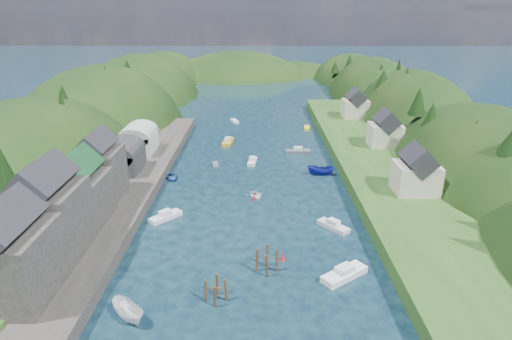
{
  "coord_description": "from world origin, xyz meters",
  "views": [
    {
      "loc": [
        0.39,
        -45.04,
        31.79
      ],
      "look_at": [
        0.0,
        28.0,
        4.0
      ],
      "focal_mm": 30.0,
      "sensor_mm": 36.0,
      "label": 1
    }
  ],
  "objects_px": {
    "channel_buoy_near": "(283,257)",
    "channel_buoy_far": "(255,197)",
    "piling_cluster_near": "(216,292)",
    "piling_cluster_far": "(267,262)"
  },
  "relations": [
    {
      "from": "channel_buoy_near",
      "to": "channel_buoy_far",
      "type": "height_order",
      "value": "same"
    },
    {
      "from": "piling_cluster_far",
      "to": "channel_buoy_near",
      "type": "xyz_separation_m",
      "value": [
        2.19,
        2.53,
        -0.83
      ]
    },
    {
      "from": "channel_buoy_near",
      "to": "piling_cluster_near",
      "type": "bearing_deg",
      "value": -133.77
    },
    {
      "from": "piling_cluster_near",
      "to": "channel_buoy_near",
      "type": "bearing_deg",
      "value": 46.23
    },
    {
      "from": "piling_cluster_near",
      "to": "channel_buoy_far",
      "type": "bearing_deg",
      "value": 81.39
    },
    {
      "from": "piling_cluster_near",
      "to": "channel_buoy_far",
      "type": "distance_m",
      "value": 28.15
    },
    {
      "from": "channel_buoy_far",
      "to": "piling_cluster_near",
      "type": "bearing_deg",
      "value": -98.61
    },
    {
      "from": "piling_cluster_near",
      "to": "piling_cluster_far",
      "type": "bearing_deg",
      "value": 45.09
    },
    {
      "from": "piling_cluster_far",
      "to": "channel_buoy_far",
      "type": "distance_m",
      "value": 21.91
    },
    {
      "from": "piling_cluster_far",
      "to": "piling_cluster_near",
      "type": "bearing_deg",
      "value": -134.91
    }
  ]
}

